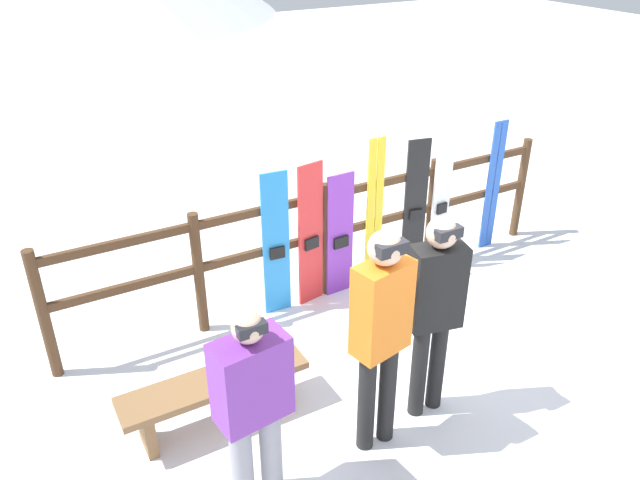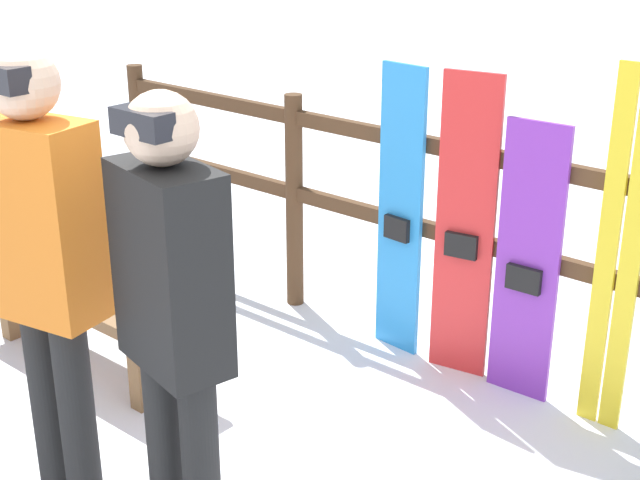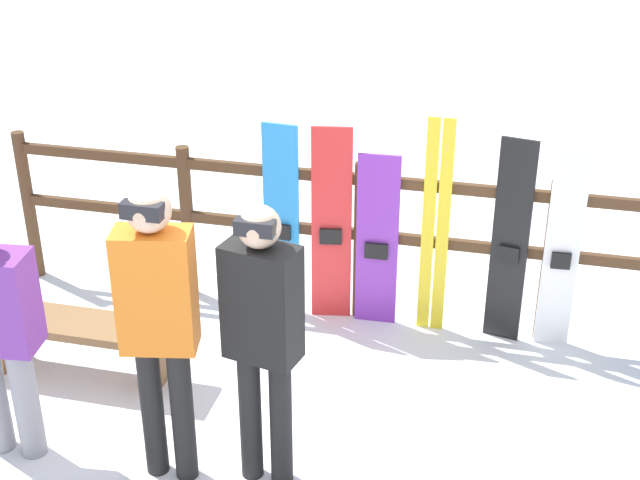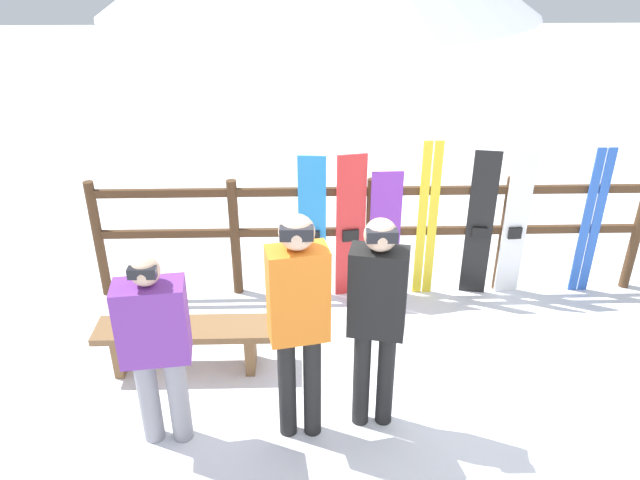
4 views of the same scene
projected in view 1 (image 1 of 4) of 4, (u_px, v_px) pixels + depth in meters
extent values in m
plane|color=white|center=(425.00, 387.00, 5.37)|extent=(40.00, 40.00, 0.00)
cylinder|color=#4C331E|center=(43.00, 316.00, 5.23)|extent=(0.10, 0.10, 1.25)
cylinder|color=#4C331E|center=(199.00, 274.00, 5.82)|extent=(0.10, 0.10, 1.25)
cylinder|color=#4C331E|center=(326.00, 240.00, 6.41)|extent=(0.10, 0.10, 1.25)
cylinder|color=#4C331E|center=(431.00, 212.00, 7.00)|extent=(0.10, 0.10, 1.25)
cylinder|color=#4C331E|center=(520.00, 188.00, 7.58)|extent=(0.10, 0.10, 1.25)
cube|color=#4C331E|center=(326.00, 235.00, 6.38)|extent=(5.46, 0.05, 0.08)
cube|color=#4C331E|center=(326.00, 196.00, 6.17)|extent=(5.46, 0.05, 0.08)
cube|color=brown|center=(214.00, 382.00, 4.84)|extent=(1.49, 0.36, 0.06)
cube|color=brown|center=(147.00, 429.00, 4.70)|extent=(0.08, 0.29, 0.37)
cube|color=brown|center=(280.00, 380.00, 5.18)|extent=(0.08, 0.29, 0.37)
cylinder|color=gray|center=(242.00, 463.00, 4.17)|extent=(0.15, 0.15, 0.75)
cylinder|color=gray|center=(271.00, 451.00, 4.26)|extent=(0.15, 0.15, 0.75)
cube|color=#723399|center=(251.00, 379.00, 3.89)|extent=(0.50, 0.32, 0.60)
sphere|color=#D8B293|center=(248.00, 327.00, 3.71)|extent=(0.20, 0.20, 0.20)
cube|color=black|center=(252.00, 329.00, 3.65)|extent=(0.18, 0.07, 0.07)
cylinder|color=black|center=(419.00, 371.00, 4.92)|extent=(0.13, 0.13, 0.85)
cylinder|color=black|center=(437.00, 364.00, 5.00)|extent=(0.13, 0.13, 0.85)
cube|color=black|center=(436.00, 287.00, 4.60)|extent=(0.44, 0.30, 0.67)
sphere|color=#D8B293|center=(442.00, 233.00, 4.39)|extent=(0.23, 0.23, 0.23)
cube|color=black|center=(449.00, 233.00, 4.32)|extent=(0.21, 0.08, 0.08)
cylinder|color=black|center=(366.00, 401.00, 4.60)|extent=(0.13, 0.13, 0.89)
cylinder|color=black|center=(387.00, 392.00, 4.68)|extent=(0.13, 0.13, 0.89)
cube|color=orange|center=(382.00, 308.00, 4.26)|extent=(0.45, 0.30, 0.70)
sphere|color=#D8B293|center=(385.00, 248.00, 4.04)|extent=(0.24, 0.24, 0.24)
cube|color=black|center=(392.00, 249.00, 3.97)|extent=(0.22, 0.08, 0.08)
cube|color=#288CE0|center=(276.00, 245.00, 6.05)|extent=(0.27, 0.05, 1.52)
cube|color=black|center=(277.00, 253.00, 6.06)|extent=(0.15, 0.04, 0.12)
cube|color=red|center=(311.00, 235.00, 6.21)|extent=(0.30, 0.08, 1.53)
cube|color=black|center=(312.00, 243.00, 6.23)|extent=(0.17, 0.06, 0.12)
cube|color=purple|center=(340.00, 235.00, 6.40)|extent=(0.31, 0.04, 1.35)
cube|color=black|center=(341.00, 242.00, 6.41)|extent=(0.17, 0.04, 0.12)
cube|color=yellow|center=(370.00, 214.00, 6.49)|extent=(0.09, 0.02, 1.66)
cube|color=yellow|center=(379.00, 212.00, 6.53)|extent=(0.09, 0.02, 1.66)
cube|color=black|center=(415.00, 207.00, 6.76)|extent=(0.26, 0.07, 1.55)
cube|color=black|center=(416.00, 215.00, 6.78)|extent=(0.15, 0.06, 0.12)
cube|color=white|center=(441.00, 201.00, 6.92)|extent=(0.24, 0.04, 1.54)
cube|color=black|center=(442.00, 208.00, 6.93)|extent=(0.13, 0.04, 0.12)
cube|color=blue|center=(489.00, 187.00, 7.22)|extent=(0.09, 0.02, 1.57)
cube|color=blue|center=(496.00, 185.00, 7.26)|extent=(0.09, 0.02, 1.57)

